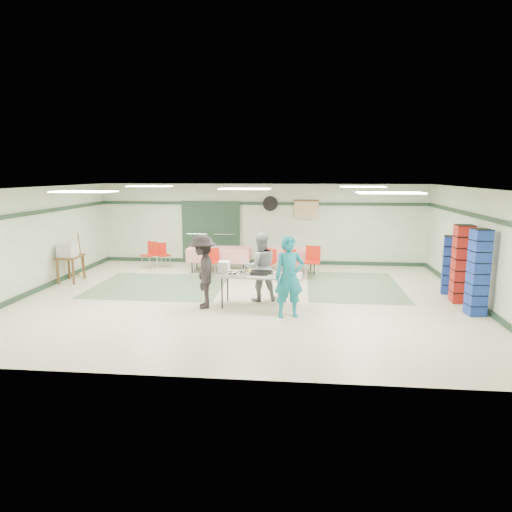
# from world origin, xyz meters

# --- Properties ---
(floor) EXTENTS (11.00, 11.00, 0.00)m
(floor) POSITION_xyz_m (0.00, 0.00, 0.00)
(floor) COLOR beige
(floor) RESTS_ON ground
(ceiling) EXTENTS (11.00, 11.00, 0.00)m
(ceiling) POSITION_xyz_m (0.00, 0.00, 2.70)
(ceiling) COLOR silver
(ceiling) RESTS_ON wall_back
(wall_back) EXTENTS (11.00, 0.00, 11.00)m
(wall_back) POSITION_xyz_m (0.00, 4.50, 1.35)
(wall_back) COLOR beige
(wall_back) RESTS_ON floor
(wall_front) EXTENTS (11.00, 0.00, 11.00)m
(wall_front) POSITION_xyz_m (0.00, -4.50, 1.35)
(wall_front) COLOR beige
(wall_front) RESTS_ON floor
(wall_left) EXTENTS (0.00, 9.00, 9.00)m
(wall_left) POSITION_xyz_m (-5.50, 0.00, 1.35)
(wall_left) COLOR beige
(wall_left) RESTS_ON floor
(wall_right) EXTENTS (0.00, 9.00, 9.00)m
(wall_right) POSITION_xyz_m (5.50, 0.00, 1.35)
(wall_right) COLOR beige
(wall_right) RESTS_ON floor
(trim_back) EXTENTS (11.00, 0.06, 0.10)m
(trim_back) POSITION_xyz_m (0.00, 4.47, 2.05)
(trim_back) COLOR #1C3423
(trim_back) RESTS_ON wall_back
(baseboard_back) EXTENTS (11.00, 0.06, 0.12)m
(baseboard_back) POSITION_xyz_m (0.00, 4.47, 0.06)
(baseboard_back) COLOR #1C3423
(baseboard_back) RESTS_ON floor
(trim_left) EXTENTS (0.06, 9.00, 0.10)m
(trim_left) POSITION_xyz_m (-5.47, 0.00, 2.05)
(trim_left) COLOR #1C3423
(trim_left) RESTS_ON wall_back
(baseboard_left) EXTENTS (0.06, 9.00, 0.12)m
(baseboard_left) POSITION_xyz_m (-5.47, 0.00, 0.06)
(baseboard_left) COLOR #1C3423
(baseboard_left) RESTS_ON floor
(trim_right) EXTENTS (0.06, 9.00, 0.10)m
(trim_right) POSITION_xyz_m (5.47, 0.00, 2.05)
(trim_right) COLOR #1C3423
(trim_right) RESTS_ON wall_back
(baseboard_right) EXTENTS (0.06, 9.00, 0.12)m
(baseboard_right) POSITION_xyz_m (5.47, 0.00, 0.06)
(baseboard_right) COLOR #1C3423
(baseboard_right) RESTS_ON floor
(green_patch_a) EXTENTS (3.50, 3.00, 0.01)m
(green_patch_a) POSITION_xyz_m (-2.50, 1.00, 0.00)
(green_patch_a) COLOR #5E7D5B
(green_patch_a) RESTS_ON floor
(green_patch_b) EXTENTS (2.50, 3.50, 0.01)m
(green_patch_b) POSITION_xyz_m (2.80, 1.50, 0.00)
(green_patch_b) COLOR #5E7D5B
(green_patch_b) RESTS_ON floor
(double_door_left) EXTENTS (0.90, 0.06, 2.10)m
(double_door_left) POSITION_xyz_m (-2.20, 4.44, 1.05)
(double_door_left) COLOR #989A98
(double_door_left) RESTS_ON floor
(double_door_right) EXTENTS (0.90, 0.06, 2.10)m
(double_door_right) POSITION_xyz_m (-1.25, 4.44, 1.05)
(double_door_right) COLOR #989A98
(double_door_right) RESTS_ON floor
(door_frame) EXTENTS (2.00, 0.03, 2.15)m
(door_frame) POSITION_xyz_m (-1.73, 4.42, 1.05)
(door_frame) COLOR #1C3423
(door_frame) RESTS_ON floor
(wall_fan) EXTENTS (0.50, 0.10, 0.50)m
(wall_fan) POSITION_xyz_m (0.30, 4.44, 2.05)
(wall_fan) COLOR black
(wall_fan) RESTS_ON wall_back
(scroll_banner) EXTENTS (0.80, 0.02, 0.60)m
(scroll_banner) POSITION_xyz_m (1.50, 4.44, 1.85)
(scroll_banner) COLOR tan
(scroll_banner) RESTS_ON wall_back
(serving_table) EXTENTS (1.95, 0.86, 0.76)m
(serving_table) POSITION_xyz_m (0.43, -0.64, 0.72)
(serving_table) COLOR #A09F9B
(serving_table) RESTS_ON floor
(sheet_tray_right) EXTENTS (0.60, 0.46, 0.02)m
(sheet_tray_right) POSITION_xyz_m (0.91, -0.67, 0.77)
(sheet_tray_right) COLOR silver
(sheet_tray_right) RESTS_ON serving_table
(sheet_tray_mid) EXTENTS (0.62, 0.48, 0.02)m
(sheet_tray_mid) POSITION_xyz_m (0.25, -0.53, 0.77)
(sheet_tray_mid) COLOR silver
(sheet_tray_mid) RESTS_ON serving_table
(sheet_tray_left) EXTENTS (0.65, 0.50, 0.02)m
(sheet_tray_left) POSITION_xyz_m (-0.14, -0.74, 0.77)
(sheet_tray_left) COLOR silver
(sheet_tray_left) RESTS_ON serving_table
(baking_pan) EXTENTS (0.48, 0.32, 0.08)m
(baking_pan) POSITION_xyz_m (0.46, -0.68, 0.80)
(baking_pan) COLOR black
(baking_pan) RESTS_ON serving_table
(foam_box_stack) EXTENTS (0.25, 0.23, 0.28)m
(foam_box_stack) POSITION_xyz_m (-0.42, -0.60, 0.90)
(foam_box_stack) COLOR white
(foam_box_stack) RESTS_ON serving_table
(volunteer_teal) EXTENTS (0.73, 0.58, 1.75)m
(volunteer_teal) POSITION_xyz_m (1.11, -1.37, 0.88)
(volunteer_teal) COLOR #136F82
(volunteer_teal) RESTS_ON floor
(volunteer_grey) EXTENTS (0.95, 0.83, 1.66)m
(volunteer_grey) POSITION_xyz_m (0.39, -0.14, 0.83)
(volunteer_grey) COLOR gray
(volunteer_grey) RESTS_ON floor
(volunteer_dark) EXTENTS (0.86, 1.20, 1.68)m
(volunteer_dark) POSITION_xyz_m (-0.86, -0.86, 0.84)
(volunteer_dark) COLOR black
(volunteer_dark) RESTS_ON floor
(dining_table_a) EXTENTS (1.80, 1.02, 0.77)m
(dining_table_a) POSITION_xyz_m (1.02, 2.99, 0.57)
(dining_table_a) COLOR red
(dining_table_a) RESTS_ON floor
(dining_table_b) EXTENTS (1.92, 0.86, 0.77)m
(dining_table_b) POSITION_xyz_m (-1.18, 2.99, 0.57)
(dining_table_b) COLOR red
(dining_table_b) RESTS_ON floor
(chair_a) EXTENTS (0.41, 0.41, 0.82)m
(chair_a) POSITION_xyz_m (1.02, 2.42, 0.50)
(chair_a) COLOR red
(chair_a) RESTS_ON floor
(chair_b) EXTENTS (0.51, 0.51, 0.84)m
(chair_b) POSITION_xyz_m (0.39, 2.42, 0.51)
(chair_b) COLOR red
(chair_b) RESTS_ON floor
(chair_c) EXTENTS (0.49, 0.49, 0.95)m
(chair_c) POSITION_xyz_m (1.69, 2.43, 0.58)
(chair_c) COLOR red
(chair_c) RESTS_ON floor
(chair_d) EXTENTS (0.43, 0.43, 0.83)m
(chair_d) POSITION_xyz_m (-1.30, 2.42, 0.51)
(chair_d) COLOR red
(chair_d) RESTS_ON floor
(chair_loose_a) EXTENTS (0.54, 0.54, 0.81)m
(chair_loose_a) POSITION_xyz_m (-3.16, 3.45, 0.50)
(chair_loose_a) COLOR red
(chair_loose_a) RESTS_ON floor
(chair_loose_b) EXTENTS (0.54, 0.54, 0.87)m
(chair_loose_b) POSITION_xyz_m (-3.48, 3.27, 0.54)
(chair_loose_b) COLOR red
(chair_loose_b) RESTS_ON floor
(crate_stack_blue_a) EXTENTS (0.46, 0.46, 1.49)m
(crate_stack_blue_a) POSITION_xyz_m (5.15, 0.99, 0.75)
(crate_stack_blue_a) COLOR navy
(crate_stack_blue_a) RESTS_ON floor
(crate_stack_red) EXTENTS (0.43, 0.43, 1.86)m
(crate_stack_red) POSITION_xyz_m (5.15, 0.17, 0.93)
(crate_stack_red) COLOR #A52510
(crate_stack_red) RESTS_ON floor
(crate_stack_blue_b) EXTENTS (0.40, 0.40, 1.89)m
(crate_stack_blue_b) POSITION_xyz_m (5.15, -0.84, 0.94)
(crate_stack_blue_b) COLOR navy
(crate_stack_blue_b) RESTS_ON floor
(printer_table) EXTENTS (0.59, 0.88, 0.74)m
(printer_table) POSITION_xyz_m (-5.15, 1.26, 0.63)
(printer_table) COLOR brown
(printer_table) RESTS_ON floor
(office_printer) EXTENTS (0.45, 0.40, 0.35)m
(office_printer) POSITION_xyz_m (-5.15, 1.13, 0.92)
(office_printer) COLOR #AEAEA9
(office_printer) RESTS_ON printer_table
(broom) EXTENTS (0.06, 0.21, 1.28)m
(broom) POSITION_xyz_m (-5.23, 2.04, 0.67)
(broom) COLOR brown
(broom) RESTS_ON floor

